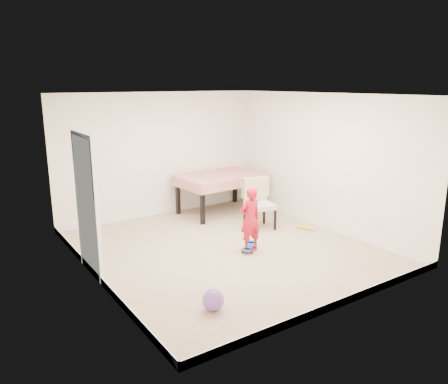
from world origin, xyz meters
TOP-DOWN VIEW (x-y plane):
  - ground at (0.00, 0.00)m, footprint 5.00×5.00m
  - ceiling at (0.00, 0.00)m, footprint 4.50×5.00m
  - wall_back at (0.00, 2.48)m, footprint 4.50×0.04m
  - wall_front at (0.00, -2.48)m, footprint 4.50×0.04m
  - wall_left at (-2.23, 0.00)m, footprint 0.04×5.00m
  - wall_right at (2.23, 0.00)m, footprint 0.04×5.00m
  - door at (-2.22, 0.30)m, footprint 0.11×0.94m
  - baseboard_back at (0.00, 2.49)m, footprint 4.50×0.02m
  - baseboard_front at (0.00, -2.49)m, footprint 4.50×0.02m
  - baseboard_left at (-2.24, 0.00)m, footprint 0.02×5.00m
  - baseboard_right at (2.24, 0.00)m, footprint 0.02×5.00m
  - dining_table at (1.13, 1.88)m, footprint 1.87×1.25m
  - dining_chair at (1.16, 0.53)m, footprint 0.64×0.70m
  - skateboard at (0.29, -0.28)m, footprint 0.53×0.50m
  - child at (0.26, -0.34)m, footprint 0.40×0.26m
  - balloon at (-1.31, -1.66)m, footprint 0.28×0.28m
  - foam_toy at (1.85, -0.04)m, footprint 0.23×0.38m

SIDE VIEW (x-z plane):
  - ground at x=0.00m, z-range 0.00..0.00m
  - foam_toy at x=1.85m, z-range 0.00..0.06m
  - skateboard at x=0.29m, z-range 0.00..0.08m
  - baseboard_back at x=0.00m, z-range 0.00..0.12m
  - baseboard_front at x=0.00m, z-range 0.00..0.12m
  - baseboard_left at x=-2.24m, z-range 0.00..0.12m
  - baseboard_right at x=2.24m, z-range 0.00..0.12m
  - balloon at x=-1.31m, z-range 0.00..0.28m
  - dining_table at x=1.13m, z-range 0.00..0.85m
  - dining_chair at x=1.16m, z-range 0.00..0.98m
  - child at x=0.26m, z-range 0.00..1.09m
  - door at x=-2.22m, z-range -0.03..2.08m
  - wall_back at x=0.00m, z-range 0.00..2.60m
  - wall_front at x=0.00m, z-range 0.00..2.60m
  - wall_left at x=-2.23m, z-range 0.00..2.60m
  - wall_right at x=2.23m, z-range 0.00..2.60m
  - ceiling at x=0.00m, z-range 2.56..2.60m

